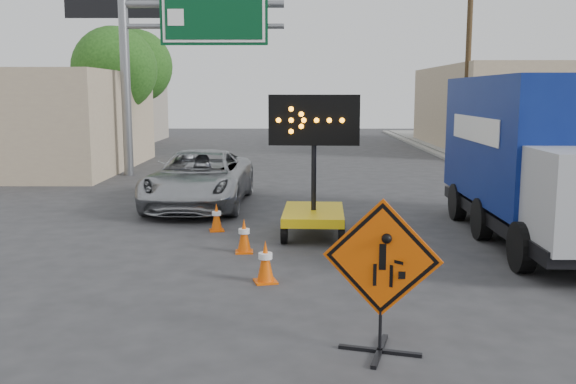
{
  "coord_description": "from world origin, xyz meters",
  "views": [
    {
      "loc": [
        -0.16,
        -6.53,
        3.17
      ],
      "look_at": [
        -0.24,
        3.56,
        1.6
      ],
      "focal_mm": 40.0,
      "sensor_mm": 36.0,
      "label": 1
    }
  ],
  "objects_px": {
    "arrow_board": "(314,205)",
    "box_truck": "(534,167)",
    "construction_sign": "(381,273)",
    "pickup_truck": "(200,179)"
  },
  "relations": [
    {
      "from": "arrow_board",
      "to": "box_truck",
      "type": "relative_size",
      "value": 0.42
    },
    {
      "from": "construction_sign",
      "to": "pickup_truck",
      "type": "relative_size",
      "value": 0.35
    },
    {
      "from": "arrow_board",
      "to": "box_truck",
      "type": "bearing_deg",
      "value": -1.65
    },
    {
      "from": "construction_sign",
      "to": "pickup_truck",
      "type": "xyz_separation_m",
      "value": [
        -3.69,
        10.28,
        -0.24
      ]
    },
    {
      "from": "pickup_truck",
      "to": "box_truck",
      "type": "distance_m",
      "value": 8.85
    },
    {
      "from": "pickup_truck",
      "to": "construction_sign",
      "type": "bearing_deg",
      "value": -68.24
    },
    {
      "from": "arrow_board",
      "to": "pickup_truck",
      "type": "relative_size",
      "value": 0.56
    },
    {
      "from": "arrow_board",
      "to": "pickup_truck",
      "type": "distance_m",
      "value": 4.89
    },
    {
      "from": "construction_sign",
      "to": "box_truck",
      "type": "xyz_separation_m",
      "value": [
        4.07,
        6.11,
        0.58
      ]
    },
    {
      "from": "arrow_board",
      "to": "pickup_truck",
      "type": "xyz_separation_m",
      "value": [
        -3.08,
        3.81,
        0.08
      ]
    }
  ]
}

